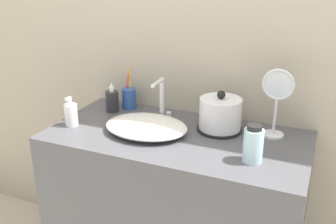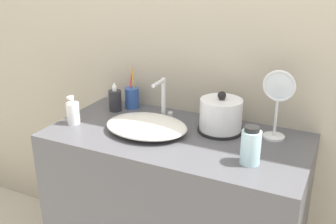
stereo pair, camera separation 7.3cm
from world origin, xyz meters
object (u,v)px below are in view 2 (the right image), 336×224
at_px(faucet, 163,98).
at_px(shampoo_bottle, 251,146).
at_px(mouthwash_bottle, 115,100).
at_px(electric_kettle, 221,117).
at_px(vanity_mirror, 278,100).
at_px(lotion_bottle, 73,113).
at_px(toothbrush_cup, 132,97).

bearing_deg(faucet, shampoo_bottle, -26.87).
bearing_deg(faucet, mouthwash_bottle, 178.86).
bearing_deg(electric_kettle, vanity_mirror, 8.69).
height_order(lotion_bottle, mouthwash_bottle, mouthwash_bottle).
xyz_separation_m(electric_kettle, toothbrush_cup, (-0.51, 0.09, -0.02)).
distance_m(electric_kettle, mouthwash_bottle, 0.56).
bearing_deg(vanity_mirror, faucet, -177.28).
distance_m(faucet, toothbrush_cup, 0.24).
relative_size(faucet, toothbrush_cup, 0.91).
bearing_deg(electric_kettle, mouthwash_bottle, 178.36).
relative_size(electric_kettle, vanity_mirror, 0.67).
distance_m(toothbrush_cup, lotion_bottle, 0.33).
bearing_deg(lotion_bottle, vanity_mirror, 15.89).
distance_m(electric_kettle, vanity_mirror, 0.25).
height_order(faucet, electric_kettle, faucet).
distance_m(toothbrush_cup, mouthwash_bottle, 0.09).
bearing_deg(toothbrush_cup, electric_kettle, -10.02).
bearing_deg(faucet, toothbrush_cup, 160.30).
bearing_deg(mouthwash_bottle, shampoo_bottle, -18.25).
xyz_separation_m(electric_kettle, mouthwash_bottle, (-0.56, 0.02, -0.01)).
relative_size(mouthwash_bottle, vanity_mirror, 0.50).
relative_size(faucet, mouthwash_bottle, 1.36).
bearing_deg(electric_kettle, faucet, 177.87).
xyz_separation_m(faucet, lotion_bottle, (-0.36, -0.22, -0.06)).
height_order(shampoo_bottle, vanity_mirror, vanity_mirror).
height_order(lotion_bottle, vanity_mirror, vanity_mirror).
xyz_separation_m(shampoo_bottle, mouthwash_bottle, (-0.76, 0.25, -0.01)).
relative_size(shampoo_bottle, vanity_mirror, 0.50).
height_order(shampoo_bottle, mouthwash_bottle, same).
bearing_deg(mouthwash_bottle, lotion_bottle, -109.48).
bearing_deg(vanity_mirror, electric_kettle, -171.31).
height_order(electric_kettle, toothbrush_cup, toothbrush_cup).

